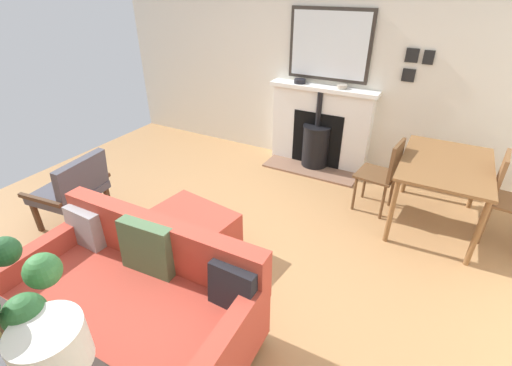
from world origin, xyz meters
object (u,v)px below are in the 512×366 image
dining_chair_near_fireplace (385,171)px  sofa (137,297)px  mantel_bowl_near (300,81)px  ottoman (189,231)px  console_table (8,363)px  fireplace (319,132)px  table_lamp_far_end (52,349)px  mantel_bowl_far (342,86)px  armchair_accent (74,187)px  dining_chair_by_back_wall (505,193)px  dining_table (445,170)px

dining_chair_near_fireplace → sofa: bearing=-25.4°
sofa → dining_chair_near_fireplace: dining_chair_near_fireplace is taller
mantel_bowl_near → ottoman: size_ratio=0.18×
sofa → console_table: bearing=0.2°
fireplace → dining_chair_near_fireplace: (0.77, 1.03, 0.02)m
fireplace → sofa: (3.26, -0.15, -0.13)m
fireplace → dining_chair_near_fireplace: bearing=53.3°
fireplace → sofa: bearing=-2.7°
table_lamp_far_end → dining_chair_near_fireplace: table_lamp_far_end is taller
sofa → ottoman: size_ratio=2.07×
sofa → table_lamp_far_end: size_ratio=3.57×
sofa → dining_chair_near_fireplace: size_ratio=2.05×
fireplace → mantel_bowl_far: size_ratio=10.90×
ottoman → table_lamp_far_end: 2.07m
fireplace → dining_chair_near_fireplace: 1.29m
ottoman → armchair_accent: (0.20, -1.30, 0.21)m
mantel_bowl_near → ottoman: 2.54m
mantel_bowl_near → dining_chair_by_back_wall: 2.64m
fireplace → dining_chair_near_fireplace: size_ratio=1.67×
mantel_bowl_far → ottoman: mantel_bowl_far is taller
mantel_bowl_far → console_table: bearing=-5.6°
mantel_bowl_near → ottoman: bearing=-1.8°
armchair_accent → console_table: size_ratio=0.55×
dining_chair_near_fireplace → dining_table: bearing=91.0°
dining_chair_by_back_wall → mantel_bowl_far: bearing=-111.9°
mantel_bowl_near → sofa: 3.37m
mantel_bowl_near → table_lamp_far_end: table_lamp_far_end is taller
table_lamp_far_end → ottoman: bearing=-154.7°
mantel_bowl_near → dining_chair_by_back_wall: (0.76, 2.46, -0.61)m
armchair_accent → dining_table: armchair_accent is taller
fireplace → sofa: 3.27m
mantel_bowl_near → sofa: size_ratio=0.09×
ottoman → table_lamp_far_end: size_ratio=1.72×
ottoman → console_table: size_ratio=0.58×
fireplace → console_table: (4.06, -0.15, 0.18)m
fireplace → table_lamp_far_end: size_ratio=2.90×
mantel_bowl_near → ottoman: (2.38, -0.08, -0.89)m
table_lamp_far_end → dining_chair_by_back_wall: (-3.31, 1.73, -0.61)m
armchair_accent → console_table: armchair_accent is taller
fireplace → dining_chair_by_back_wall: bearing=70.6°
dining_chair_by_back_wall → ottoman: bearing=-57.4°
fireplace → console_table: fireplace is taller
mantel_bowl_near → dining_table: 2.12m
sofa → dining_chair_by_back_wall: 3.40m
console_table → dining_chair_by_back_wall: (-3.31, 2.28, -0.13)m
dining_chair_by_back_wall → sofa: bearing=-42.3°
sofa → dining_chair_by_back_wall: dining_chair_by_back_wall is taller
mantel_bowl_far → sofa: bearing=-6.9°
dining_chair_near_fireplace → dining_chair_by_back_wall: size_ratio=0.93×
sofa → dining_table: bearing=145.3°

